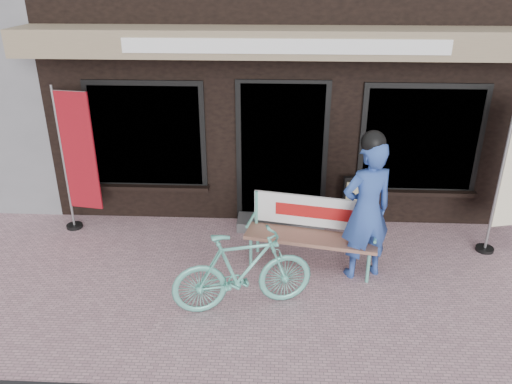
# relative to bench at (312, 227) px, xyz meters

# --- Properties ---
(ground) EXTENTS (70.00, 70.00, 0.00)m
(ground) POSITION_rel_bench_xyz_m (-0.41, -0.76, -0.54)
(ground) COLOR #C1939D
(ground) RESTS_ON ground
(storefront) EXTENTS (7.00, 6.77, 6.00)m
(storefront) POSITION_rel_bench_xyz_m (-0.41, 4.20, 2.45)
(storefront) COLOR black
(storefront) RESTS_ON ground
(bench) EXTENTS (1.75, 0.76, 0.92)m
(bench) POSITION_rel_bench_xyz_m (0.00, 0.00, 0.00)
(bench) COLOR #62BFAD
(bench) RESTS_ON ground
(person) EXTENTS (0.77, 0.64, 1.93)m
(person) POSITION_rel_bench_xyz_m (0.63, -0.24, 0.41)
(person) COLOR #2E4EA1
(person) RESTS_ON ground
(bicycle) EXTENTS (1.69, 0.88, 0.98)m
(bicycle) POSITION_rel_bench_xyz_m (-0.83, -1.00, -0.05)
(bicycle) COLOR #62BFAD
(bicycle) RESTS_ON ground
(nobori_red) EXTENTS (0.65, 0.27, 2.18)m
(nobori_red) POSITION_rel_bench_xyz_m (-3.33, 0.78, 0.59)
(nobori_red) COLOR gray
(nobori_red) RESTS_ON ground
(menu_stand) EXTENTS (0.41, 0.15, 0.81)m
(menu_stand) POSITION_rel_bench_xyz_m (0.72, 1.09, -0.12)
(menu_stand) COLOR black
(menu_stand) RESTS_ON ground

